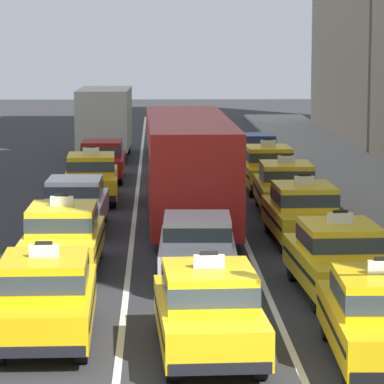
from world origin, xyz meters
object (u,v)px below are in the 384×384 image
taxi_right_second (338,257)px  taxi_right_fourth (286,186)px  taxi_left_fourth (91,176)px  taxi_center_nearest (208,309)px  taxi_left_second (63,237)px  sedan_right_sixth (255,151)px  sedan_left_fifth (102,159)px  taxi_right_third (303,212)px  sedan_left_third (75,202)px  sedan_center_second (197,246)px  taxi_left_nearest (45,296)px  taxi_right_nearest (381,316)px  bus_center_third (188,163)px  taxi_right_fifth (268,167)px  box_truck_left_sixth (106,120)px

taxi_right_second → taxi_right_fourth: (0.14, 11.51, 0.00)m
taxi_left_fourth → taxi_center_nearest: size_ratio=1.00×
taxi_left_second → taxi_right_fourth: bearing=53.4°
taxi_right_fourth → sedan_right_sixth: bearing=90.1°
sedan_left_fifth → taxi_right_third: taxi_right_third is taller
taxi_left_second → taxi_left_fourth: size_ratio=0.99×
sedan_left_fifth → taxi_right_fourth: (6.36, -8.35, 0.03)m
sedan_left_third → sedan_center_second: size_ratio=1.00×
sedan_center_second → taxi_right_second: taxi_right_second is taller
taxi_left_nearest → sedan_center_second: 6.00m
taxi_center_nearest → sedan_center_second: 6.21m
taxi_center_nearest → sedan_right_sixth: (3.26, 27.20, -0.03)m
taxi_right_nearest → taxi_right_second: same height
bus_center_third → taxi_center_nearest: bearing=-90.3°
taxi_left_nearest → sedan_left_fifth: taxi_left_nearest is taller
taxi_left_nearest → sedan_right_sixth: size_ratio=1.07×
sedan_left_fifth → taxi_right_fifth: 7.01m
taxi_right_third → taxi_left_nearest: bearing=-122.2°
sedan_right_sixth → taxi_right_third: bearing=-90.3°
taxi_left_second → box_truck_left_sixth: size_ratio=0.65×
taxi_left_second → sedan_center_second: bearing=-19.3°
taxi_left_second → taxi_center_nearest: 8.04m
taxi_left_fourth → sedan_left_fifth: 5.60m
taxi_center_nearest → sedan_right_sixth: size_ratio=1.07×
taxi_left_nearest → taxi_right_fifth: (6.28, 20.33, 0.00)m
sedan_center_second → taxi_right_third: 5.73m
sedan_left_fifth → taxi_right_fourth: bearing=-52.7°
sedan_left_third → taxi_left_fourth: size_ratio=0.94×
bus_center_third → sedan_right_sixth: size_ratio=2.61×
bus_center_third → taxi_right_second: (3.07, -10.13, -0.94)m
taxi_right_fifth → sedan_center_second: bearing=-101.8°
bus_center_third → taxi_right_fifth: 7.41m
taxi_right_second → taxi_right_third: bearing=89.6°
sedan_right_sixth → taxi_right_nearest: bearing=-90.4°
taxi_right_nearest → taxi_right_third: 11.61m
taxi_right_nearest → taxi_right_fifth: bearing=89.6°
bus_center_third → box_truck_left_sixth: bearing=100.7°
taxi_center_nearest → taxi_right_fourth: same height
taxi_center_nearest → taxi_right_third: same height
taxi_center_nearest → taxi_right_third: size_ratio=1.00×
taxi_right_nearest → taxi_right_fifth: 22.01m
sedan_right_sixth → taxi_left_nearest: bearing=-103.6°
sedan_left_fifth → taxi_right_nearest: taxi_right_nearest is taller
taxi_left_second → bus_center_third: bearing=65.9°
taxi_center_nearest → sedan_right_sixth: bearing=83.2°
taxi_left_nearest → sedan_center_second: size_ratio=1.06×
taxi_left_fourth → bus_center_third: (3.26, -4.13, 0.94)m
taxi_left_fourth → taxi_right_second: (6.32, -14.26, 0.00)m
box_truck_left_sixth → bus_center_third: (3.34, -17.75, 0.04)m
taxi_right_fourth → taxi_right_fifth: bearing=90.8°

